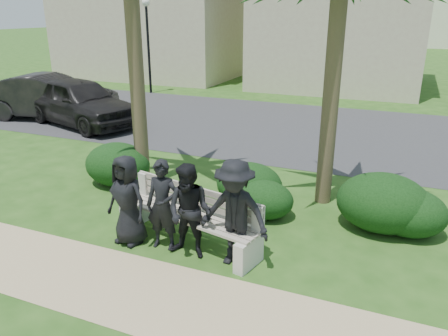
% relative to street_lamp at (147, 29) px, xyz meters
% --- Properties ---
extents(ground, '(160.00, 160.00, 0.00)m').
position_rel_street_lamp_xyz_m(ground, '(9.00, -12.00, -2.94)').
color(ground, '#234B15').
rests_on(ground, ground).
extents(footpath, '(30.00, 1.60, 0.01)m').
position_rel_street_lamp_xyz_m(footpath, '(9.00, -13.80, -2.94)').
color(footpath, tan).
rests_on(footpath, ground).
extents(asphalt_street, '(160.00, 8.00, 0.01)m').
position_rel_street_lamp_xyz_m(asphalt_street, '(9.00, -4.00, -2.94)').
color(asphalt_street, '#2D2D30').
rests_on(asphalt_street, ground).
extents(stucco_bldg_left, '(10.40, 8.40, 7.30)m').
position_rel_street_lamp_xyz_m(stucco_bldg_left, '(-3.00, 6.00, 0.72)').
color(stucco_bldg_left, '#BAA78B').
rests_on(stucco_bldg_left, ground).
extents(stucco_bldg_right, '(8.40, 8.40, 7.30)m').
position_rel_street_lamp_xyz_m(stucco_bldg_right, '(8.00, 6.00, 0.72)').
color(stucco_bldg_right, '#BAA78B').
rests_on(stucco_bldg_right, ground).
extents(street_lamp, '(0.36, 0.36, 4.29)m').
position_rel_street_lamp_xyz_m(street_lamp, '(0.00, 0.00, 0.00)').
color(street_lamp, black).
rests_on(street_lamp, ground).
extents(park_bench, '(2.79, 1.19, 0.93)m').
position_rel_street_lamp_xyz_m(park_bench, '(8.35, -12.27, -2.52)').
color(park_bench, gray).
rests_on(park_bench, ground).
extents(man_a, '(0.83, 0.61, 1.56)m').
position_rel_street_lamp_xyz_m(man_a, '(7.42, -12.64, -2.17)').
color(man_a, black).
rests_on(man_a, ground).
extents(man_b, '(0.59, 0.42, 1.54)m').
position_rel_street_lamp_xyz_m(man_b, '(8.05, -12.57, -2.18)').
color(man_b, black).
rests_on(man_b, ground).
extents(man_c, '(0.76, 0.60, 1.56)m').
position_rel_street_lamp_xyz_m(man_c, '(8.58, -12.64, -2.16)').
color(man_c, black).
rests_on(man_c, ground).
extents(man_d, '(1.14, 0.70, 1.72)m').
position_rel_street_lamp_xyz_m(man_d, '(9.32, -12.59, -2.08)').
color(man_d, black).
rests_on(man_d, ground).
extents(hedge_a, '(1.52, 1.25, 0.99)m').
position_rel_street_lamp_xyz_m(hedge_a, '(5.64, -10.48, -2.45)').
color(hedge_a, black).
rests_on(hedge_a, ground).
extents(hedge_c, '(1.12, 0.93, 0.73)m').
position_rel_street_lamp_xyz_m(hedge_c, '(9.24, -10.80, -2.58)').
color(hedge_c, black).
rests_on(hedge_c, ground).
extents(hedge_d, '(1.37, 1.13, 0.89)m').
position_rel_street_lamp_xyz_m(hedge_d, '(8.76, -10.35, -2.50)').
color(hedge_d, black).
rests_on(hedge_d, ground).
extents(hedge_e, '(1.32, 1.09, 0.86)m').
position_rel_street_lamp_xyz_m(hedge_e, '(11.79, -10.46, -2.51)').
color(hedge_e, black).
rests_on(hedge_e, ground).
extents(hedge_f, '(1.64, 1.36, 1.07)m').
position_rel_street_lamp_xyz_m(hedge_f, '(11.35, -10.45, -2.41)').
color(hedge_f, black).
rests_on(hedge_f, ground).
extents(car_a, '(5.12, 3.23, 1.62)m').
position_rel_street_lamp_xyz_m(car_a, '(1.15, -6.37, -2.13)').
color(car_a, black).
rests_on(car_a, ground).
extents(car_b, '(5.07, 2.75, 1.59)m').
position_rel_street_lamp_xyz_m(car_b, '(-0.48, -6.01, -2.15)').
color(car_b, black).
rests_on(car_b, ground).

